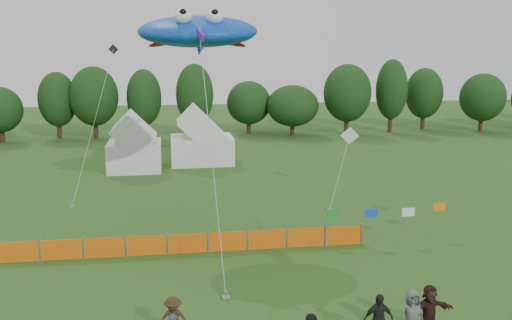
{
  "coord_description": "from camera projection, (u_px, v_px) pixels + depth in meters",
  "views": [
    {
      "loc": [
        -3.64,
        -18.11,
        10.17
      ],
      "look_at": [
        0.0,
        6.0,
        5.2
      ],
      "focal_mm": 40.0,
      "sensor_mm": 36.0,
      "label": 1
    }
  ],
  "objects": [
    {
      "name": "treeline",
      "position": [
        218.0,
        99.0,
        63.04
      ],
      "size": [
        104.57,
        8.78,
        8.36
      ],
      "color": "#382314",
      "rests_on": "ground"
    },
    {
      "name": "spectator_f",
      "position": [
        429.0,
        311.0,
        20.08
      ],
      "size": [
        1.84,
        0.95,
        1.89
      ],
      "primitive_type": "imported",
      "rotation": [
        0.0,
        0.0,
        0.23
      ],
      "color": "black",
      "rests_on": "ground"
    },
    {
      "name": "spectator_d",
      "position": [
        378.0,
        319.0,
        19.49
      ],
      "size": [
        1.11,
        0.52,
        1.85
      ],
      "primitive_type": "imported",
      "rotation": [
        0.0,
        0.0,
        0.07
      ],
      "color": "black",
      "rests_on": "ground"
    },
    {
      "name": "stingray_kite",
      "position": [
        198.0,
        32.0,
        30.92
      ],
      "size": [
        6.98,
        18.51,
        11.99
      ],
      "color": "blue",
      "rests_on": "ground"
    },
    {
      "name": "tent_left",
      "position": [
        134.0,
        147.0,
        46.61
      ],
      "size": [
        4.34,
        4.34,
        3.83
      ],
      "color": "silver",
      "rests_on": "ground"
    },
    {
      "name": "spectator_e",
      "position": [
        411.0,
        315.0,
        19.75
      ],
      "size": [
        0.98,
        0.7,
        1.88
      ],
      "primitive_type": "imported",
      "rotation": [
        0.0,
        0.0,
        0.12
      ],
      "color": "#4F5054",
      "rests_on": "ground"
    },
    {
      "name": "small_kite_white",
      "position": [
        345.0,
        153.0,
        37.52
      ],
      "size": [
        2.99,
        3.61,
        4.76
      ],
      "color": "white",
      "rests_on": "ground"
    },
    {
      "name": "flag_row",
      "position": [
        384.0,
        219.0,
        29.51
      ],
      "size": [
        6.73,
        0.67,
        1.92
      ],
      "color": "gray",
      "rests_on": "ground"
    },
    {
      "name": "spectator_c",
      "position": [
        173.0,
        320.0,
        19.54
      ],
      "size": [
        1.21,
        0.81,
        1.74
      ],
      "primitive_type": "imported",
      "rotation": [
        0.0,
        0.0,
        -0.15
      ],
      "color": "#332314",
      "rests_on": "ground"
    },
    {
      "name": "tent_right",
      "position": [
        202.0,
        141.0,
        49.33
      ],
      "size": [
        5.4,
        4.32,
        3.81
      ],
      "color": "silver",
      "rests_on": "ground"
    },
    {
      "name": "barrier_fence",
      "position": [
        188.0,
        243.0,
        28.17
      ],
      "size": [
        17.9,
        0.06,
        1.0
      ],
      "color": "#D0580B",
      "rests_on": "ground"
    },
    {
      "name": "small_kite_dark",
      "position": [
        96.0,
        113.0,
        39.98
      ],
      "size": [
        2.75,
        9.26,
        10.18
      ],
      "color": "black",
      "rests_on": "ground"
    }
  ]
}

